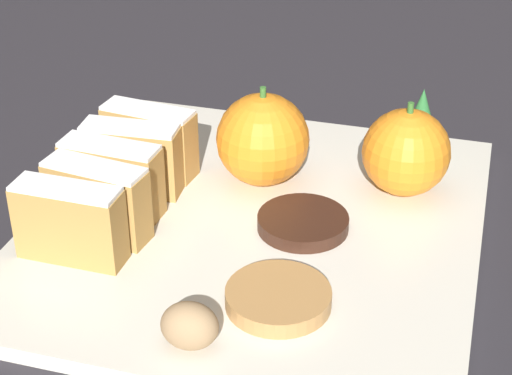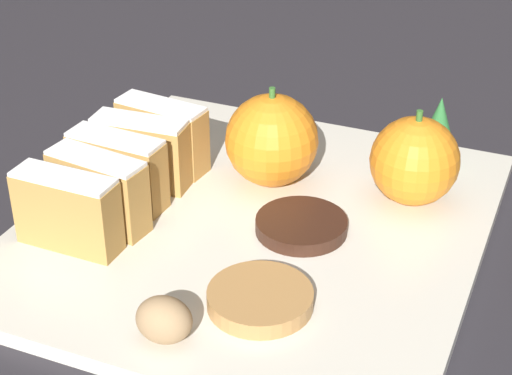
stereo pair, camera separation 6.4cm
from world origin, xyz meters
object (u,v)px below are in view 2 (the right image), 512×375
object	(u,v)px
orange_near	(272,140)
walnut	(168,321)
orange_far	(415,161)
chocolate_cookie	(300,228)

from	to	relation	value
orange_near	walnut	size ratio (longest dim) A/B	2.28
orange_far	walnut	size ratio (longest dim) A/B	2.13
orange_near	chocolate_cookie	world-z (taller)	orange_near
orange_far	walnut	world-z (taller)	orange_far
walnut	orange_far	bearing A→B (deg)	66.24
chocolate_cookie	walnut	bearing A→B (deg)	-103.26
orange_near	chocolate_cookie	bearing A→B (deg)	-53.11
orange_far	walnut	bearing A→B (deg)	-113.76
walnut	chocolate_cookie	distance (m)	0.15
orange_near	chocolate_cookie	xyz separation A→B (m)	(0.05, -0.07, -0.03)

